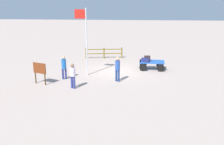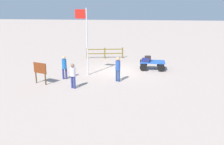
# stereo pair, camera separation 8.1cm
# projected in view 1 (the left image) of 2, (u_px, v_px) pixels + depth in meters

# --- Properties ---
(ground_plane) EXTENTS (120.00, 120.00, 0.00)m
(ground_plane) POSITION_uv_depth(u_px,v_px,m) (116.00, 71.00, 19.24)
(ground_plane) COLOR #B7A091
(luggage_cart) EXTENTS (2.00, 1.34, 0.68)m
(luggage_cart) POSITION_uv_depth(u_px,v_px,m) (152.00, 63.00, 19.61)
(luggage_cart) COLOR blue
(luggage_cart) RESTS_ON ground
(suitcase_tan) EXTENTS (0.50, 0.36, 0.40)m
(suitcase_tan) POSITION_uv_depth(u_px,v_px,m) (147.00, 58.00, 19.68)
(suitcase_tan) COLOR #3B2B25
(suitcase_tan) RESTS_ON luggage_cart
(suitcase_grey) EXTENTS (0.68, 0.52, 0.30)m
(suitcase_grey) POSITION_uv_depth(u_px,v_px,m) (145.00, 60.00, 19.26)
(suitcase_grey) COLOR navy
(suitcase_grey) RESTS_ON luggage_cart
(suitcase_navy) EXTENTS (0.47, 0.38, 0.25)m
(suitcase_navy) POSITION_uv_depth(u_px,v_px,m) (144.00, 60.00, 19.42)
(suitcase_navy) COLOR gray
(suitcase_navy) RESTS_ON luggage_cart
(worker_lead) EXTENTS (0.44, 0.44, 1.70)m
(worker_lead) POSITION_uv_depth(u_px,v_px,m) (118.00, 67.00, 16.46)
(worker_lead) COLOR navy
(worker_lead) RESTS_ON ground
(worker_trailing) EXTENTS (0.41, 0.41, 1.66)m
(worker_trailing) POSITION_uv_depth(u_px,v_px,m) (64.00, 66.00, 16.99)
(worker_trailing) COLOR navy
(worker_trailing) RESTS_ON ground
(worker_supervisor) EXTENTS (0.46, 0.46, 1.59)m
(worker_supervisor) POSITION_uv_depth(u_px,v_px,m) (73.00, 74.00, 15.12)
(worker_supervisor) COLOR navy
(worker_supervisor) RESTS_ON ground
(flagpole) EXTENTS (0.87, 0.18, 4.85)m
(flagpole) POSITION_uv_depth(u_px,v_px,m) (85.00, 36.00, 17.44)
(flagpole) COLOR silver
(flagpole) RESTS_ON ground
(signboard) EXTENTS (0.97, 0.43, 1.43)m
(signboard) POSITION_uv_depth(u_px,v_px,m) (40.00, 70.00, 15.92)
(signboard) COLOR #4C3319
(signboard) RESTS_ON ground
(wooden_fence) EXTENTS (3.52, 0.69, 1.04)m
(wooden_fence) POSITION_uv_depth(u_px,v_px,m) (104.00, 52.00, 23.53)
(wooden_fence) COLOR brown
(wooden_fence) RESTS_ON ground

